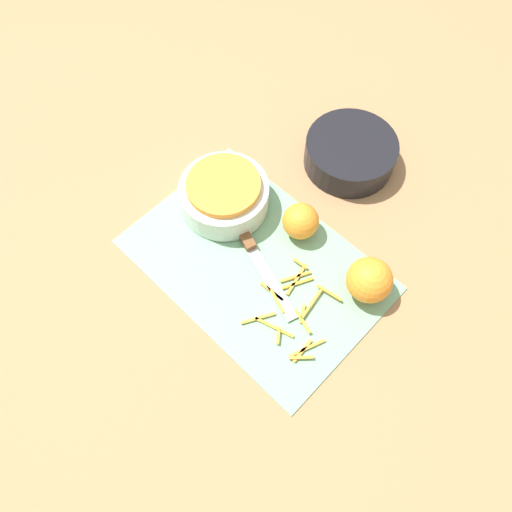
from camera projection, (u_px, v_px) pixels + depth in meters
name	position (u px, v px, depth m)	size (l,w,h in m)	color
ground_plane	(256.00, 265.00, 0.93)	(4.00, 4.00, 0.00)	#9E754C
cutting_board	(256.00, 264.00, 0.93)	(0.46, 0.31, 0.01)	#75AD84
bowl_speckled	(224.00, 194.00, 0.95)	(0.17, 0.17, 0.07)	silver
bowl_dark	(350.00, 153.00, 1.01)	(0.18, 0.18, 0.06)	black
knife	(245.00, 238.00, 0.94)	(0.26, 0.10, 0.02)	brown
orange_left	(301.00, 221.00, 0.93)	(0.07, 0.07, 0.07)	orange
orange_right	(369.00, 280.00, 0.86)	(0.08, 0.08, 0.08)	orange
peel_pile	(294.00, 309.00, 0.88)	(0.16, 0.17, 0.01)	orange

